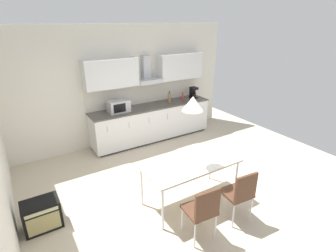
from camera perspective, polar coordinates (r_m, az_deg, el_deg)
name	(u,v)px	position (r m, az deg, el deg)	size (l,w,h in m)	color
ground_plane	(177,191)	(4.93, 1.89, -14.04)	(7.61, 7.68, 0.02)	beige
wall_back	(117,86)	(6.48, -11.01, 8.49)	(6.09, 0.10, 2.82)	silver
kitchen_counter	(152,122)	(6.73, -3.47, 0.83)	(3.13, 0.68, 0.90)	#333333
backsplash_tile	(146,93)	(6.77, -4.89, 7.23)	(3.11, 0.02, 0.52)	silver
upper_wall_cabinets	(148,70)	(6.50, -4.42, 12.09)	(3.11, 0.40, 0.64)	silver
microwave	(118,106)	(6.19, -10.73, 4.31)	(0.48, 0.35, 0.28)	#ADADB2
coffee_maker	(193,92)	(7.24, 5.49, 7.29)	(0.18, 0.19, 0.30)	black
bottle_brown	(169,98)	(6.75, 0.32, 6.14)	(0.08, 0.08, 0.31)	brown
bottle_red	(183,97)	(7.03, 3.19, 6.39)	(0.06, 0.06, 0.21)	red
dining_table	(191,165)	(4.31, 4.95, -8.38)	(1.59, 0.79, 0.76)	silver
chair_near_right	(240,191)	(4.15, 15.48, -13.58)	(0.43, 0.43, 0.87)	#4C2D1E
chair_near_left	(203,209)	(3.74, 7.57, -17.38)	(0.43, 0.43, 0.87)	#4C2D1E
guitar_amp	(42,215)	(4.50, -25.76, -16.97)	(0.52, 0.37, 0.44)	black
pendant_lamp	(193,104)	(3.89, 5.45, 4.89)	(0.32, 0.32, 0.22)	silver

